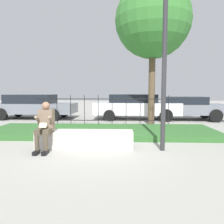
% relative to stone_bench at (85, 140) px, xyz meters
% --- Properties ---
extents(ground_plane, '(60.00, 60.00, 0.00)m').
position_rel_stone_bench_xyz_m(ground_plane, '(0.29, 0.00, -0.21)').
color(ground_plane, '#9E9B93').
extents(stone_bench, '(2.61, 0.59, 0.47)m').
position_rel_stone_bench_xyz_m(stone_bench, '(0.00, 0.00, 0.00)').
color(stone_bench, beige).
rests_on(stone_bench, ground_plane).
extents(person_seated_reader, '(0.42, 0.73, 1.27)m').
position_rel_stone_bench_xyz_m(person_seated_reader, '(-0.97, -0.33, 0.49)').
color(person_seated_reader, black).
rests_on(person_seated_reader, ground_plane).
extents(grass_berm, '(8.05, 2.49, 0.19)m').
position_rel_stone_bench_xyz_m(grass_berm, '(0.29, 1.95, -0.11)').
color(grass_berm, '#33662D').
rests_on(grass_berm, ground_plane).
extents(iron_fence, '(6.05, 0.03, 1.37)m').
position_rel_stone_bench_xyz_m(iron_fence, '(0.29, 3.59, 0.51)').
color(iron_fence, black).
rests_on(iron_fence, ground_plane).
extents(car_parked_left, '(4.63, 2.12, 1.35)m').
position_rel_stone_bench_xyz_m(car_parked_left, '(-3.95, 6.25, 0.52)').
color(car_parked_left, slate).
rests_on(car_parked_left, ground_plane).
extents(car_parked_center, '(4.66, 2.12, 1.37)m').
position_rel_stone_bench_xyz_m(car_parked_center, '(1.79, 6.16, 0.52)').
color(car_parked_center, silver).
rests_on(car_parked_center, ground_plane).
extents(car_parked_right, '(3.99, 2.07, 1.25)m').
position_rel_stone_bench_xyz_m(car_parked_right, '(4.48, 6.05, 0.48)').
color(car_parked_right, slate).
rests_on(car_parked_right, ground_plane).
extents(street_lamp, '(0.28, 0.28, 4.36)m').
position_rel_stone_bench_xyz_m(street_lamp, '(2.07, -0.18, 2.44)').
color(street_lamp, '#2D2D30').
rests_on(street_lamp, ground_plane).
extents(tree_behind_fence, '(3.32, 3.32, 6.31)m').
position_rel_stone_bench_xyz_m(tree_behind_fence, '(2.36, 4.16, 4.42)').
color(tree_behind_fence, brown).
rests_on(tree_behind_fence, ground_plane).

